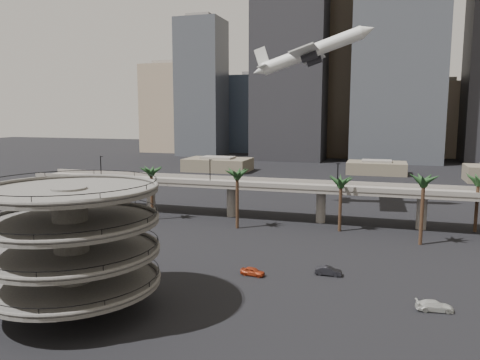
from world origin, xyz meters
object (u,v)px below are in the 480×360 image
(overpass, at_px, (275,189))
(car_c, at_px, (435,306))
(airborne_jet, at_px, (311,52))
(car_b, at_px, (328,271))
(car_a, at_px, (253,271))
(parking_ramp, at_px, (71,237))

(overpass, xyz_separation_m, car_c, (31.56, -45.27, -6.66))
(car_c, bearing_deg, airborne_jet, 14.75)
(airborne_jet, bearing_deg, car_b, -78.73)
(airborne_jet, xyz_separation_m, car_a, (-0.30, -53.88, -40.05))
(airborne_jet, xyz_separation_m, car_b, (11.13, -50.24, -40.02))
(car_c, bearing_deg, car_b, 48.47)
(parking_ramp, relative_size, car_a, 5.71)
(parking_ramp, relative_size, airborne_jet, 0.70)
(car_a, height_order, car_b, car_b)
(car_a, relative_size, car_b, 0.93)
(car_a, xyz_separation_m, car_b, (11.42, 3.64, 0.03))
(car_a, bearing_deg, car_c, -95.55)
(car_b, relative_size, car_c, 0.90)
(parking_ramp, distance_m, overpass, 60.46)
(car_a, distance_m, car_b, 11.99)
(parking_ramp, relative_size, car_c, 4.76)
(parking_ramp, distance_m, car_c, 47.51)
(airborne_jet, bearing_deg, car_c, -67.85)
(airborne_jet, relative_size, car_a, 8.11)
(parking_ramp, xyz_separation_m, car_b, (29.87, 23.23, -9.15))
(overpass, relative_size, car_a, 33.45)
(car_b, bearing_deg, car_a, 107.18)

